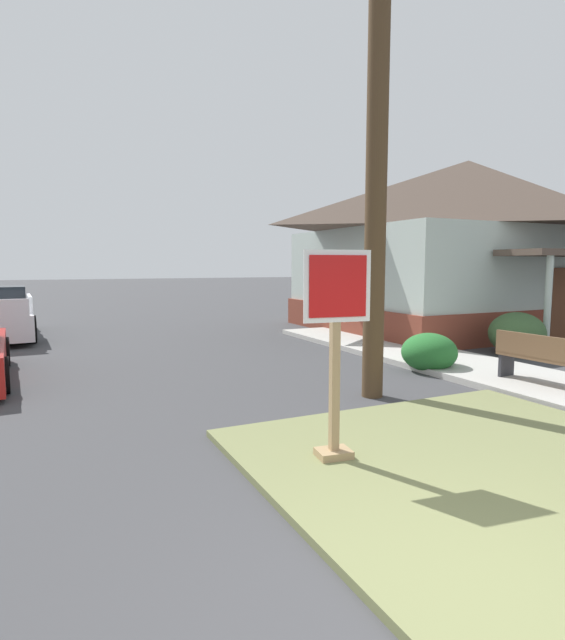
{
  "coord_description": "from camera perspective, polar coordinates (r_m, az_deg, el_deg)",
  "views": [
    {
      "loc": [
        -2.26,
        -1.98,
        2.12
      ],
      "look_at": [
        0.71,
        4.3,
        1.36
      ],
      "focal_mm": 28.1,
      "sensor_mm": 36.0,
      "label": 1
    }
  ],
  "objects": [
    {
      "name": "ground_plane",
      "position": [
        3.68,
        21.86,
        -29.42
      ],
      "size": [
        160.0,
        160.0,
        0.0
      ],
      "primitive_type": "plane",
      "color": "#3D3D3F"
    },
    {
      "name": "grass_corner_patch",
      "position": [
        5.74,
        24.15,
        -15.55
      ],
      "size": [
        4.8,
        4.88,
        0.08
      ],
      "primitive_type": "cube",
      "color": "olive",
      "rests_on": "ground"
    },
    {
      "name": "sidewalk_strip",
      "position": [
        10.59,
        22.36,
        -5.45
      ],
      "size": [
        2.2,
        14.11,
        0.12
      ],
      "primitive_type": "cube",
      "color": "#B2AFA8",
      "rests_on": "ground"
    },
    {
      "name": "stop_sign",
      "position": [
        5.26,
        6.05,
        -4.32
      ],
      "size": [
        0.74,
        0.32,
        2.2
      ],
      "color": "#A3845B",
      "rests_on": "grass_corner_patch"
    },
    {
      "name": "manhole_cover",
      "position": [
        5.93,
        3.1,
        -14.62
      ],
      "size": [
        0.7,
        0.7,
        0.02
      ],
      "primitive_type": "cylinder",
      "color": "black",
      "rests_on": "ground"
    },
    {
      "name": "street_bench",
      "position": [
        9.45,
        27.56,
        -3.78
      ],
      "size": [
        0.49,
        1.68,
        0.85
      ],
      "color": "brown",
      "rests_on": "sidewalk_strip"
    },
    {
      "name": "utility_pole",
      "position": [
        8.49,
        10.82,
        23.98
      ],
      "size": [
        1.89,
        0.34,
        9.1
      ],
      "color": "#4C3823",
      "rests_on": "ground"
    },
    {
      "name": "corner_house",
      "position": [
        18.41,
        20.15,
        8.28
      ],
      "size": [
        10.45,
        8.89,
        5.63
      ],
      "color": "brown",
      "rests_on": "ground"
    },
    {
      "name": "shrub_near_porch",
      "position": [
        13.15,
        25.13,
        -1.39
      ],
      "size": [
        1.29,
        1.29,
        1.01
      ],
      "primitive_type": "ellipsoid",
      "color": "#385630",
      "rests_on": "ground"
    },
    {
      "name": "shrub_by_curb",
      "position": [
        10.47,
        16.36,
        -3.54
      ],
      "size": [
        1.1,
        1.1,
        0.77
      ],
      "primitive_type": "ellipsoid",
      "color": "#276B2D",
      "rests_on": "ground"
    }
  ]
}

